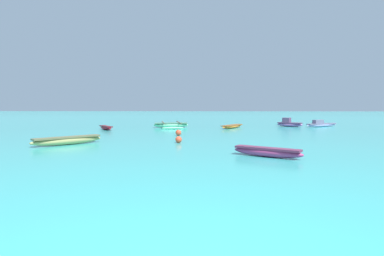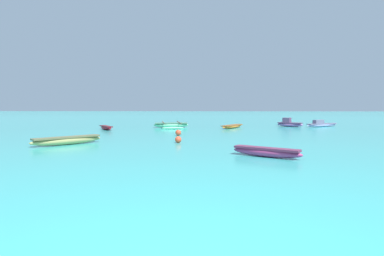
{
  "view_description": "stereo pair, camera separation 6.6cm",
  "coord_description": "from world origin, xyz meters",
  "px_view_note": "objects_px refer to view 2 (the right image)",
  "views": [
    {
      "loc": [
        0.19,
        -2.24,
        1.89
      ],
      "look_at": [
        -1.04,
        20.61,
        0.25
      ],
      "focal_mm": 28.0,
      "sensor_mm": 36.0,
      "label": 1
    },
    {
      "loc": [
        0.26,
        -2.24,
        1.89
      ],
      "look_at": [
        -1.04,
        20.61,
        0.25
      ],
      "focal_mm": 28.0,
      "sensor_mm": 36.0,
      "label": 2
    }
  ],
  "objects_px": {
    "moored_boat_2": "(289,124)",
    "moored_boat_6": "(171,125)",
    "moored_boat_3": "(321,124)",
    "mooring_buoy_0": "(178,140)",
    "moored_boat_0": "(67,140)",
    "moored_boat_4": "(106,127)",
    "moored_boat_1": "(266,152)",
    "mooring_buoy_1": "(178,133)",
    "moored_boat_5": "(232,126)"
  },
  "relations": [
    {
      "from": "moored_boat_2",
      "to": "moored_boat_6",
      "type": "bearing_deg",
      "value": -137.51
    },
    {
      "from": "moored_boat_3",
      "to": "mooring_buoy_0",
      "type": "bearing_deg",
      "value": -163.57
    },
    {
      "from": "moored_boat_0",
      "to": "moored_boat_4",
      "type": "relative_size",
      "value": 1.31
    },
    {
      "from": "moored_boat_1",
      "to": "moored_boat_6",
      "type": "distance_m",
      "value": 16.53
    },
    {
      "from": "moored_boat_2",
      "to": "moored_boat_4",
      "type": "xyz_separation_m",
      "value": [
        -15.99,
        -4.6,
        -0.12
      ]
    },
    {
      "from": "mooring_buoy_1",
      "to": "moored_boat_2",
      "type": "bearing_deg",
      "value": 43.8
    },
    {
      "from": "moored_boat_0",
      "to": "moored_boat_6",
      "type": "relative_size",
      "value": 0.64
    },
    {
      "from": "moored_boat_2",
      "to": "moored_boat_5",
      "type": "xyz_separation_m",
      "value": [
        -5.53,
        -2.2,
        -0.13
      ]
    },
    {
      "from": "moored_boat_2",
      "to": "mooring_buoy_0",
      "type": "relative_size",
      "value": 6.91
    },
    {
      "from": "moored_boat_2",
      "to": "moored_boat_0",
      "type": "bearing_deg",
      "value": -102.35
    },
    {
      "from": "moored_boat_5",
      "to": "mooring_buoy_1",
      "type": "distance_m",
      "value": 8.07
    },
    {
      "from": "moored_boat_6",
      "to": "mooring_buoy_1",
      "type": "height_order",
      "value": "moored_boat_6"
    },
    {
      "from": "moored_boat_4",
      "to": "mooring_buoy_0",
      "type": "relative_size",
      "value": 6.59
    },
    {
      "from": "moored_boat_4",
      "to": "moored_boat_5",
      "type": "distance_m",
      "value": 10.73
    },
    {
      "from": "moored_boat_5",
      "to": "mooring_buoy_1",
      "type": "bearing_deg",
      "value": -179.85
    },
    {
      "from": "moored_boat_5",
      "to": "mooring_buoy_1",
      "type": "relative_size",
      "value": 8.67
    },
    {
      "from": "moored_boat_6",
      "to": "mooring_buoy_0",
      "type": "relative_size",
      "value": 13.5
    },
    {
      "from": "moored_boat_5",
      "to": "mooring_buoy_0",
      "type": "height_order",
      "value": "mooring_buoy_0"
    },
    {
      "from": "mooring_buoy_0",
      "to": "moored_boat_1",
      "type": "bearing_deg",
      "value": -47.9
    },
    {
      "from": "moored_boat_2",
      "to": "mooring_buoy_0",
      "type": "height_order",
      "value": "moored_boat_2"
    },
    {
      "from": "moored_boat_2",
      "to": "mooring_buoy_0",
      "type": "xyz_separation_m",
      "value": [
        -9.17,
        -13.14,
        -0.12
      ]
    },
    {
      "from": "moored_boat_2",
      "to": "moored_boat_1",
      "type": "bearing_deg",
      "value": -73.85
    },
    {
      "from": "moored_boat_5",
      "to": "mooring_buoy_0",
      "type": "distance_m",
      "value": 11.53
    },
    {
      "from": "moored_boat_2",
      "to": "moored_boat_6",
      "type": "xyz_separation_m",
      "value": [
        -10.98,
        -1.73,
        -0.06
      ]
    },
    {
      "from": "moored_boat_2",
      "to": "mooring_buoy_0",
      "type": "bearing_deg",
      "value": -91.37
    },
    {
      "from": "moored_boat_0",
      "to": "moored_boat_5",
      "type": "xyz_separation_m",
      "value": [
        9.08,
        11.96,
        -0.06
      ]
    },
    {
      "from": "moored_boat_4",
      "to": "mooring_buoy_1",
      "type": "bearing_deg",
      "value": 19.03
    },
    {
      "from": "moored_boat_6",
      "to": "mooring_buoy_1",
      "type": "relative_size",
      "value": 12.23
    },
    {
      "from": "moored_boat_3",
      "to": "mooring_buoy_1",
      "type": "relative_size",
      "value": 9.44
    },
    {
      "from": "moored_boat_0",
      "to": "moored_boat_4",
      "type": "height_order",
      "value": "moored_boat_0"
    },
    {
      "from": "moored_boat_0",
      "to": "mooring_buoy_0",
      "type": "bearing_deg",
      "value": -37.17
    },
    {
      "from": "moored_boat_0",
      "to": "moored_boat_5",
      "type": "relative_size",
      "value": 0.9
    },
    {
      "from": "moored_boat_1",
      "to": "mooring_buoy_0",
      "type": "distance_m",
      "value": 5.6
    },
    {
      "from": "moored_boat_2",
      "to": "moored_boat_6",
      "type": "distance_m",
      "value": 11.12
    },
    {
      "from": "moored_boat_3",
      "to": "moored_boat_5",
      "type": "relative_size",
      "value": 1.09
    },
    {
      "from": "moored_boat_0",
      "to": "moored_boat_1",
      "type": "relative_size",
      "value": 1.17
    },
    {
      "from": "moored_boat_1",
      "to": "moored_boat_4",
      "type": "distance_m",
      "value": 16.52
    },
    {
      "from": "moored_boat_0",
      "to": "moored_boat_3",
      "type": "relative_size",
      "value": 0.83
    },
    {
      "from": "moored_boat_0",
      "to": "moored_boat_3",
      "type": "distance_m",
      "value": 22.57
    },
    {
      "from": "moored_boat_1",
      "to": "moored_boat_2",
      "type": "relative_size",
      "value": 1.07
    },
    {
      "from": "moored_boat_4",
      "to": "mooring_buoy_1",
      "type": "xyz_separation_m",
      "value": [
        6.41,
        -4.58,
        0.01
      ]
    },
    {
      "from": "moored_boat_2",
      "to": "moored_boat_4",
      "type": "height_order",
      "value": "moored_boat_2"
    },
    {
      "from": "moored_boat_3",
      "to": "moored_boat_2",
      "type": "bearing_deg",
      "value": 149.45
    },
    {
      "from": "mooring_buoy_1",
      "to": "moored_boat_3",
      "type": "bearing_deg",
      "value": 36.31
    },
    {
      "from": "moored_boat_1",
      "to": "mooring_buoy_0",
      "type": "relative_size",
      "value": 7.37
    },
    {
      "from": "moored_boat_1",
      "to": "mooring_buoy_1",
      "type": "distance_m",
      "value": 9.12
    },
    {
      "from": "moored_boat_5",
      "to": "mooring_buoy_1",
      "type": "xyz_separation_m",
      "value": [
        -4.05,
        -6.98,
        0.02
      ]
    },
    {
      "from": "moored_boat_1",
      "to": "moored_boat_5",
      "type": "height_order",
      "value": "moored_boat_1"
    },
    {
      "from": "mooring_buoy_0",
      "to": "moored_boat_5",
      "type": "bearing_deg",
      "value": 71.57
    },
    {
      "from": "moored_boat_4",
      "to": "moored_boat_5",
      "type": "bearing_deg",
      "value": 67.47
    }
  ]
}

